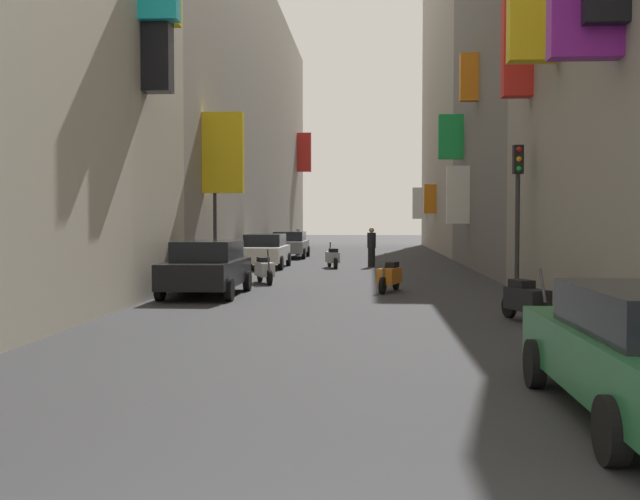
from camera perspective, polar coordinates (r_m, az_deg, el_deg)
name	(u,v)px	position (r m, az deg, el deg)	size (l,w,h in m)	color
ground_plane	(354,267)	(33.46, 2.60, -1.27)	(140.00, 140.00, 0.00)	#2D2D30
building_left_mid_b	(220,122)	(44.33, -7.64, 9.62)	(7.40, 40.60, 15.49)	gray
building_right_mid_b	(547,97)	(32.95, 16.86, 11.04)	(7.15, 15.62, 14.29)	slate
building_right_mid_c	(479,91)	(52.70, 11.99, 11.69)	(7.03, 23.84, 21.46)	#9E9384
parked_car_white	(265,250)	(32.69, -4.21, 0.00)	(1.94, 4.45, 1.46)	white
parked_car_black	(207,267)	(20.86, -8.59, -1.28)	(1.98, 4.25, 1.50)	black
parked_car_grey	(290,244)	(41.22, -2.32, 0.46)	(1.99, 4.22, 1.43)	slate
scooter_black	(527,300)	(15.84, 15.41, -3.64)	(0.79, 1.84, 1.13)	black
scooter_red	(239,266)	(26.53, -6.19, -1.21)	(0.68, 1.76, 1.13)	red
scooter_silver	(333,257)	(32.46, 0.96, -0.56)	(0.70, 1.89, 1.13)	#ADADB2
scooter_orange	(390,276)	(21.81, 5.31, -1.96)	(0.76, 1.92, 1.13)	orange
scooter_white	(264,269)	(24.63, -4.24, -1.47)	(0.81, 1.76, 1.13)	silver
pedestrian_crossing	(298,242)	(44.01, -1.67, 0.63)	(0.54, 0.54, 1.61)	#2C2C2C
pedestrian_near_left	(372,247)	(33.06, 3.93, 0.21)	(0.46, 0.46, 1.75)	black
traffic_light_near_corner	(518,194)	(20.39, 14.78, 4.14)	(0.26, 0.34, 4.04)	#2D2D2D
traffic_light_far_corner	(215,187)	(26.04, -8.00, 4.73)	(0.26, 0.34, 4.74)	#2D2D2D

